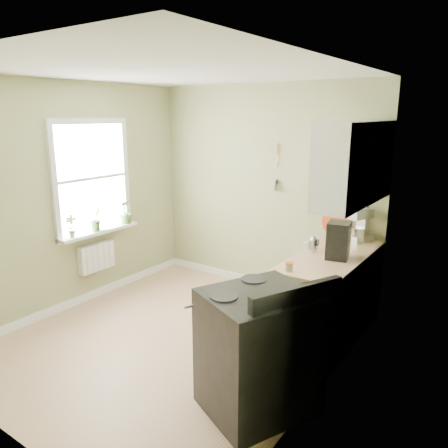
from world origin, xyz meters
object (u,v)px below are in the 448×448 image
Objects in this scene: stove at (259,351)px; coffee_maker at (338,241)px; kettle at (313,244)px; stand_mixer at (360,226)px.

stove is 1.50m from coffee_maker.
coffee_maker is at bearing -11.53° from kettle.
stand_mixer is (0.06, 2.13, 0.58)m from stove.
stove is 3.02× the size of coffee_maker.
stand_mixer is 0.75m from coffee_maker.
stove is at bearing -81.93° from kettle.
coffee_maker is (0.29, -0.06, 0.09)m from kettle.
stand_mixer is at bearing 92.13° from coffee_maker.
kettle is (-0.26, -0.69, -0.09)m from stand_mixer.
stand_mixer reaches higher than coffee_maker.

